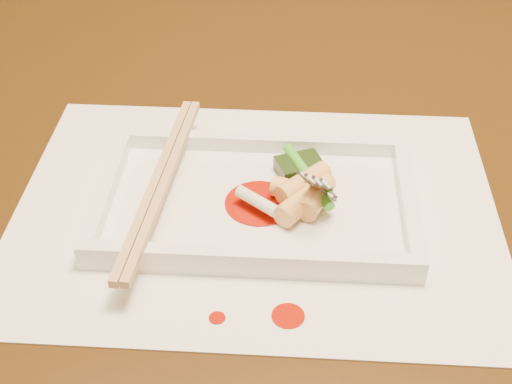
# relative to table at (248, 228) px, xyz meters

# --- Properties ---
(table) EXTENTS (1.40, 0.90, 0.75)m
(table) POSITION_rel_table_xyz_m (0.00, 0.00, 0.00)
(table) COLOR black
(table) RESTS_ON ground
(placemat) EXTENTS (0.40, 0.30, 0.00)m
(placemat) POSITION_rel_table_xyz_m (0.01, -0.09, 0.10)
(placemat) COLOR white
(placemat) RESTS_ON table
(sauce_splatter_a) EXTENTS (0.02, 0.02, 0.00)m
(sauce_splatter_a) POSITION_rel_table_xyz_m (0.04, -0.20, 0.10)
(sauce_splatter_a) COLOR #A21304
(sauce_splatter_a) RESTS_ON placemat
(sauce_splatter_b) EXTENTS (0.01, 0.01, 0.00)m
(sauce_splatter_b) POSITION_rel_table_xyz_m (-0.01, -0.21, 0.10)
(sauce_splatter_b) COLOR #A21304
(sauce_splatter_b) RESTS_ON placemat
(plate_base) EXTENTS (0.26, 0.16, 0.01)m
(plate_base) POSITION_rel_table_xyz_m (0.01, -0.09, 0.11)
(plate_base) COLOR white
(plate_base) RESTS_ON placemat
(plate_rim_far) EXTENTS (0.26, 0.01, 0.01)m
(plate_rim_far) POSITION_rel_table_xyz_m (0.01, -0.01, 0.12)
(plate_rim_far) COLOR white
(plate_rim_far) RESTS_ON plate_base
(plate_rim_near) EXTENTS (0.26, 0.01, 0.01)m
(plate_rim_near) POSITION_rel_table_xyz_m (0.01, -0.16, 0.12)
(plate_rim_near) COLOR white
(plate_rim_near) RESTS_ON plate_base
(plate_rim_left) EXTENTS (0.01, 0.14, 0.01)m
(plate_rim_left) POSITION_rel_table_xyz_m (-0.11, -0.09, 0.12)
(plate_rim_left) COLOR white
(plate_rim_left) RESTS_ON plate_base
(plate_rim_right) EXTENTS (0.01, 0.14, 0.01)m
(plate_rim_right) POSITION_rel_table_xyz_m (0.14, -0.09, 0.12)
(plate_rim_right) COLOR white
(plate_rim_right) RESTS_ON plate_base
(veg_piece) EXTENTS (0.05, 0.04, 0.01)m
(veg_piece) POSITION_rel_table_xyz_m (0.05, -0.05, 0.12)
(veg_piece) COLOR black
(veg_piece) RESTS_ON plate_base
(scallion_white) EXTENTS (0.04, 0.03, 0.01)m
(scallion_white) POSITION_rel_table_xyz_m (0.02, -0.10, 0.12)
(scallion_white) COLOR #EAEACC
(scallion_white) RESTS_ON plate_base
(scallion_green) EXTENTS (0.04, 0.08, 0.01)m
(scallion_green) POSITION_rel_table_xyz_m (0.06, -0.07, 0.12)
(scallion_green) COLOR #2F9D19
(scallion_green) RESTS_ON plate_base
(chopstick_a) EXTENTS (0.03, 0.23, 0.01)m
(chopstick_a) POSITION_rel_table_xyz_m (-0.07, -0.09, 0.13)
(chopstick_a) COLOR tan
(chopstick_a) RESTS_ON plate_rim_near
(chopstick_b) EXTENTS (0.03, 0.23, 0.01)m
(chopstick_b) POSITION_rel_table_xyz_m (-0.06, -0.09, 0.13)
(chopstick_b) COLOR tan
(chopstick_b) RESTS_ON plate_rim_near
(fork) EXTENTS (0.09, 0.10, 0.14)m
(fork) POSITION_rel_table_xyz_m (0.08, -0.07, 0.18)
(fork) COLOR silver
(fork) RESTS_ON plate_base
(sauce_blob_0) EXTENTS (0.06, 0.06, 0.00)m
(sauce_blob_0) POSITION_rel_table_xyz_m (0.02, -0.09, 0.11)
(sauce_blob_0) COLOR #A21304
(sauce_blob_0) RESTS_ON plate_base
(rice_cake_0) EXTENTS (0.05, 0.03, 0.02)m
(rice_cake_0) POSITION_rel_table_xyz_m (0.05, -0.09, 0.12)
(rice_cake_0) COLOR #FACC74
(rice_cake_0) RESTS_ON plate_base
(rice_cake_1) EXTENTS (0.03, 0.05, 0.02)m
(rice_cake_1) POSITION_rel_table_xyz_m (0.06, -0.09, 0.12)
(rice_cake_1) COLOR #FACC74
(rice_cake_1) RESTS_ON plate_base
(rice_cake_2) EXTENTS (0.05, 0.05, 0.02)m
(rice_cake_2) POSITION_rel_table_xyz_m (0.05, -0.08, 0.13)
(rice_cake_2) COLOR #FACC74
(rice_cake_2) RESTS_ON plate_base
(rice_cake_3) EXTENTS (0.05, 0.05, 0.02)m
(rice_cake_3) POSITION_rel_table_xyz_m (0.05, -0.10, 0.12)
(rice_cake_3) COLOR #FACC74
(rice_cake_3) RESTS_ON plate_base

